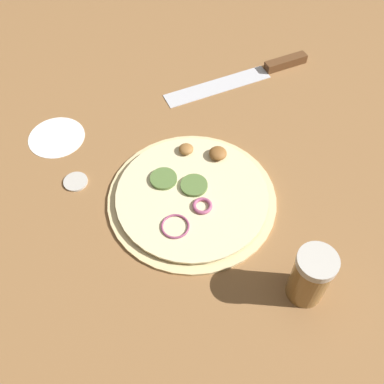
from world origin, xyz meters
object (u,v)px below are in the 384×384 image
Objects in this scene: spice_jar at (311,276)px; loose_cap at (75,181)px; pizza at (192,196)px; knife at (259,71)px.

spice_jar is 2.38× the size of loose_cap.
pizza is 0.34m from knife.
spice_jar is (0.40, -0.24, 0.04)m from knife.
knife is (-0.18, 0.28, -0.00)m from pizza.
knife is 0.43m from loose_cap.
loose_cap is at bearing -152.42° from spice_jar.
spice_jar is at bearing 68.37° from knife.
spice_jar is at bearing 27.58° from loose_cap.
loose_cap is (-0.35, -0.18, -0.04)m from spice_jar.
pizza is 6.77× the size of loose_cap.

